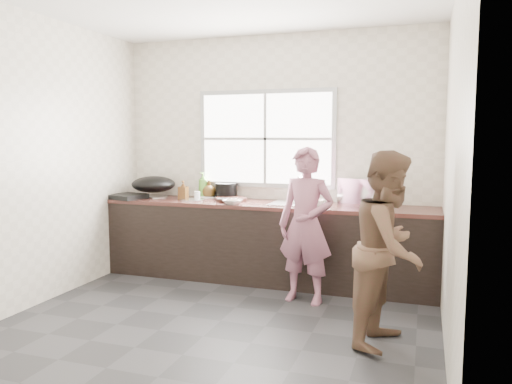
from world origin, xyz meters
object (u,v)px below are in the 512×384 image
(bowl_mince, at_px, (233,202))
(bowl_crabs, at_px, (311,205))
(pot_lid_left, at_px, (157,197))
(dish_rack, at_px, (360,192))
(glass_jar, at_px, (197,196))
(pot_lid_right, at_px, (193,200))
(bowl_held, at_px, (301,201))
(black_pot, at_px, (226,191))
(bottle_brown_short, at_px, (209,190))
(woman, at_px, (306,230))
(burner, at_px, (128,196))
(plate_food, at_px, (207,197))
(cutting_board, at_px, (231,199))
(bottle_green, at_px, (203,185))
(wok, at_px, (153,184))
(bottle_brown_tall, at_px, (183,191))
(person_side, at_px, (389,249))

(bowl_mince, distance_m, bowl_crabs, 0.85)
(pot_lid_left, bearing_deg, dish_rack, -0.55)
(glass_jar, height_order, pot_lid_right, glass_jar)
(bowl_mince, xyz_separation_m, bowl_held, (0.69, 0.22, 0.01))
(bowl_crabs, height_order, pot_lid_left, bowl_crabs)
(glass_jar, bearing_deg, black_pot, 40.87)
(black_pot, bearing_deg, pot_lid_right, -133.76)
(bottle_brown_short, bearing_deg, pot_lid_right, -102.92)
(bowl_held, height_order, pot_lid_left, bowl_held)
(woman, bearing_deg, burner, 178.78)
(plate_food, distance_m, glass_jar, 0.21)
(dish_rack, bearing_deg, cutting_board, -165.17)
(burner, relative_size, dish_rack, 0.89)
(pot_lid_left, relative_size, pot_lid_right, 0.87)
(pot_lid_right, bearing_deg, bottle_green, 91.47)
(black_pot, bearing_deg, pot_lid_left, -168.71)
(plate_food, relative_size, wok, 0.42)
(black_pot, distance_m, pot_lid_left, 0.83)
(glass_jar, xyz_separation_m, pot_lid_left, (-0.55, 0.06, -0.04))
(bottle_green, distance_m, pot_lid_right, 0.33)
(bowl_held, xyz_separation_m, bottle_green, (-1.24, 0.22, 0.12))
(black_pot, relative_size, dish_rack, 0.64)
(bottle_brown_tall, height_order, pot_lid_left, bottle_brown_tall)
(bowl_crabs, height_order, bottle_brown_tall, bottle_brown_tall)
(black_pot, height_order, plate_food, black_pot)
(bottle_green, height_order, pot_lid_left, bottle_green)
(woman, xyz_separation_m, bottle_brown_short, (-1.35, 0.78, 0.26))
(plate_food, distance_m, pot_lid_left, 0.60)
(burner, distance_m, pot_lid_left, 0.34)
(bowl_held, bearing_deg, dish_rack, 3.19)
(burner, xyz_separation_m, wok, (0.23, 0.20, 0.13))
(woman, relative_size, bowl_held, 6.74)
(bottle_green, distance_m, wok, 0.58)
(bowl_held, relative_size, pot_lid_left, 0.86)
(black_pot, xyz_separation_m, wok, (-0.85, -0.19, 0.07))
(bowl_held, height_order, pot_lid_right, bowl_held)
(bowl_held, bearing_deg, pot_lid_left, 178.13)
(cutting_board, relative_size, bottle_green, 1.17)
(bottle_brown_tall, relative_size, dish_rack, 0.50)
(plate_food, bearing_deg, black_pot, 6.80)
(glass_jar, bearing_deg, pot_lid_right, -108.46)
(bowl_mince, height_order, plate_food, bowl_mince)
(person_side, relative_size, cutting_board, 4.20)
(burner, height_order, wok, wok)
(person_side, height_order, dish_rack, person_side)
(wok, bearing_deg, burner, -138.22)
(bottle_brown_short, bearing_deg, bowl_mince, -43.13)
(burner, bearing_deg, bottle_green, 26.59)
(bowl_held, xyz_separation_m, bottle_brown_short, (-1.16, 0.22, 0.06))
(bottle_green, relative_size, glass_jar, 3.10)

